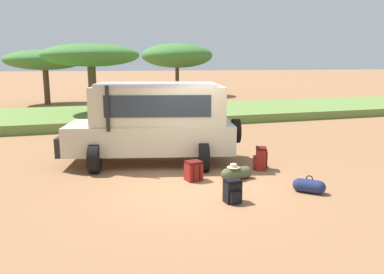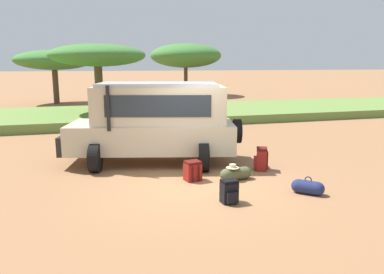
{
  "view_description": "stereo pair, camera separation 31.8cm",
  "coord_description": "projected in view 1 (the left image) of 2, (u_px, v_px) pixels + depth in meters",
  "views": [
    {
      "loc": [
        -2.86,
        -8.55,
        2.98
      ],
      "look_at": [
        0.25,
        1.09,
        1.0
      ],
      "focal_mm": 35.0,
      "sensor_mm": 36.0,
      "label": 1
    },
    {
      "loc": [
        -2.56,
        -8.64,
        2.98
      ],
      "look_at": [
        0.25,
        1.09,
        1.0
      ],
      "focal_mm": 35.0,
      "sensor_mm": 36.0,
      "label": 2
    }
  ],
  "objects": [
    {
      "name": "acacia_tree_left_mid",
      "position": [
        91.0,
        56.0,
        19.27
      ],
      "size": [
        4.98,
        5.01,
        4.01
      ],
      "color": "brown",
      "rests_on": "ground_plane"
    },
    {
      "name": "safari_vehicle",
      "position": [
        154.0,
        121.0,
        11.23
      ],
      "size": [
        5.47,
        3.48,
        2.44
      ],
      "color": "beige",
      "rests_on": "ground_plane"
    },
    {
      "name": "acacia_tree_far_left",
      "position": [
        45.0,
        60.0,
        27.47
      ],
      "size": [
        5.71,
        5.48,
        4.0
      ],
      "color": "brown",
      "rests_on": "ground_plane"
    },
    {
      "name": "backpack_near_rear_wheel",
      "position": [
        260.0,
        159.0,
        10.69
      ],
      "size": [
        0.47,
        0.47,
        0.65
      ],
      "color": "maroon",
      "rests_on": "ground_plane"
    },
    {
      "name": "ground_plane",
      "position": [
        196.0,
        184.0,
        9.42
      ],
      "size": [
        320.0,
        320.0,
        0.0
      ],
      "primitive_type": "plane",
      "color": "#936642"
    },
    {
      "name": "grass_bank",
      "position": [
        127.0,
        115.0,
        20.56
      ],
      "size": [
        120.0,
        7.0,
        0.44
      ],
      "color": "olive",
      "rests_on": "ground_plane"
    },
    {
      "name": "duffel_bag_low_black_case",
      "position": [
        236.0,
        173.0,
        9.81
      ],
      "size": [
        0.89,
        0.39,
        0.43
      ],
      "color": "#4C5133",
      "rests_on": "ground_plane"
    },
    {
      "name": "backpack_beside_front_wheel",
      "position": [
        233.0,
        191.0,
        8.16
      ],
      "size": [
        0.37,
        0.4,
        0.52
      ],
      "color": "black",
      "rests_on": "ground_plane"
    },
    {
      "name": "acacia_tree_centre_back",
      "position": [
        177.0,
        56.0,
        35.22
      ],
      "size": [
        6.65,
        6.88,
        4.87
      ],
      "color": "brown",
      "rests_on": "ground_plane"
    },
    {
      "name": "duffel_bag_soft_canvas",
      "position": [
        309.0,
        186.0,
        8.8
      ],
      "size": [
        0.64,
        0.63,
        0.42
      ],
      "color": "navy",
      "rests_on": "ground_plane"
    },
    {
      "name": "backpack_cluster_center",
      "position": [
        193.0,
        171.0,
        9.71
      ],
      "size": [
        0.45,
        0.48,
        0.52
      ],
      "color": "maroon",
      "rests_on": "ground_plane"
    }
  ]
}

